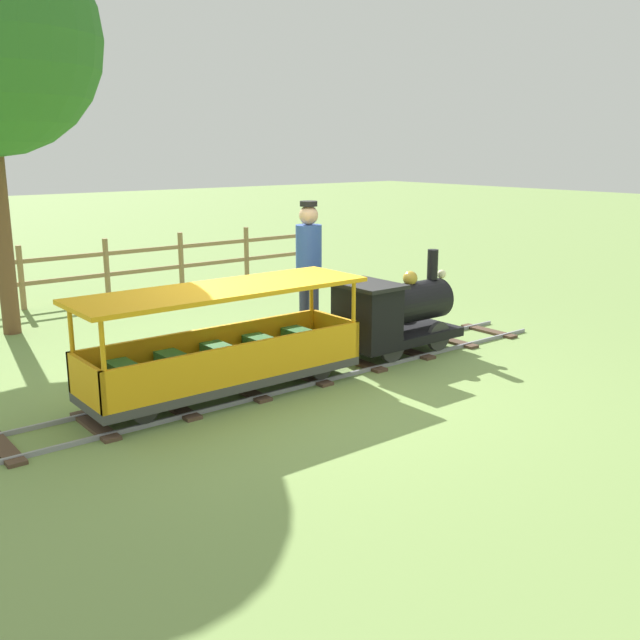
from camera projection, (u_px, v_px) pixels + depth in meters
The scene contains 6 objects.
ground_plane at pixel (299, 378), 7.11m from camera, with size 60.00×60.00×0.00m, color #75934C.
track at pixel (304, 375), 7.14m from camera, with size 0.76×6.40×0.04m.
locomotive at pixel (393, 312), 7.76m from camera, with size 0.72×1.44×1.07m.
passenger_car at pixel (225, 352), 6.50m from camera, with size 0.82×2.70×0.97m.
conductor_person at pixel (309, 259), 8.34m from camera, with size 0.30×0.30×1.62m.
fence_section at pixel (107, 267), 10.74m from camera, with size 0.08×7.48×0.90m.
Camera 1 is at (5.44, -4.05, 2.22)m, focal length 40.54 mm.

